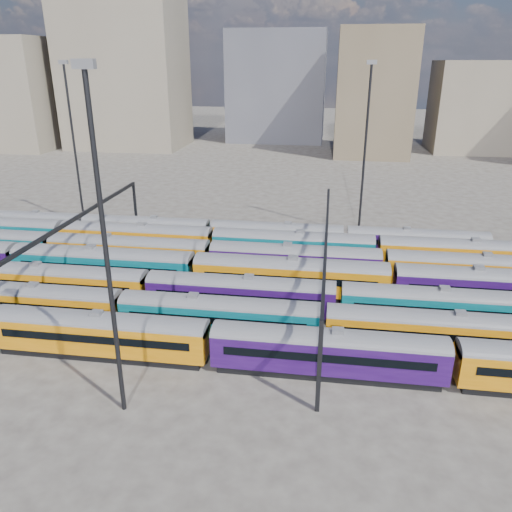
# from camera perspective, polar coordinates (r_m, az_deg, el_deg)

# --- Properties ---
(ground) EXTENTS (500.00, 500.00, 0.00)m
(ground) POSITION_cam_1_polar(r_m,az_deg,el_deg) (58.95, -2.12, -4.20)
(ground) COLOR #3E3A35
(ground) RESTS_ON ground
(rake_0) EXTENTS (122.67, 2.99, 5.04)m
(rake_0) POSITION_cam_1_polar(r_m,az_deg,el_deg) (44.71, -5.25, -9.39)
(rake_0) COLOR black
(rake_0) RESTS_ON ground
(rake_1) EXTENTS (100.10, 2.93, 4.93)m
(rake_1) POSITION_cam_1_polar(r_m,az_deg,el_deg) (49.10, 19.60, -7.73)
(rake_1) COLOR black
(rake_1) RESTS_ON ground
(rake_2) EXTENTS (102.51, 3.00, 5.06)m
(rake_2) POSITION_cam_1_polar(r_m,az_deg,el_deg) (53.16, -1.78, -4.01)
(rake_2) COLOR black
(rake_2) RESTS_ON ground
(rake_3) EXTENTS (112.31, 3.29, 5.55)m
(rake_3) POSITION_cam_1_polar(r_m,az_deg,el_deg) (57.01, 3.95, -1.95)
(rake_3) COLOR black
(rake_3) RESTS_ON ground
(rake_4) EXTENTS (128.13, 3.12, 5.27)m
(rake_4) POSITION_cam_1_polar(r_m,az_deg,el_deg) (63.22, -5.29, 0.27)
(rake_4) COLOR black
(rake_4) RESTS_ON ground
(rake_5) EXTENTS (108.39, 3.17, 5.35)m
(rake_5) POSITION_cam_1_polar(r_m,az_deg,el_deg) (66.36, 4.24, 1.39)
(rake_5) COLOR black
(rake_5) RESTS_ON ground
(rake_6) EXTENTS (96.70, 2.83, 4.76)m
(rake_6) POSITION_cam_1_polar(r_m,az_deg,el_deg) (75.83, -12.47, 3.26)
(rake_6) COLOR black
(rake_6) RESTS_ON ground
(gantry_1) EXTENTS (0.35, 40.35, 8.03)m
(gantry_1) POSITION_cam_1_polar(r_m,az_deg,el_deg) (63.04, -20.41, 2.80)
(gantry_1) COLOR black
(gantry_1) RESTS_ON ground
(gantry_2) EXTENTS (0.35, 40.35, 8.03)m
(gantry_2) POSITION_cam_1_polar(r_m,az_deg,el_deg) (55.46, 8.00, 1.51)
(gantry_2) COLOR black
(gantry_2) RESTS_ON ground
(mast_1) EXTENTS (1.40, 0.50, 25.60)m
(mast_1) POSITION_cam_1_polar(r_m,az_deg,el_deg) (85.08, -20.14, 12.38)
(mast_1) COLOR black
(mast_1) RESTS_ON ground
(mast_2) EXTENTS (1.40, 0.50, 25.60)m
(mast_2) POSITION_cam_1_polar(r_m,az_deg,el_deg) (35.63, -16.91, 1.62)
(mast_2) COLOR black
(mast_2) RESTS_ON ground
(mast_3) EXTENTS (1.40, 0.50, 25.60)m
(mast_3) POSITION_cam_1_polar(r_m,az_deg,el_deg) (77.25, 12.39, 12.37)
(mast_3) COLOR black
(mast_3) RESTS_ON ground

